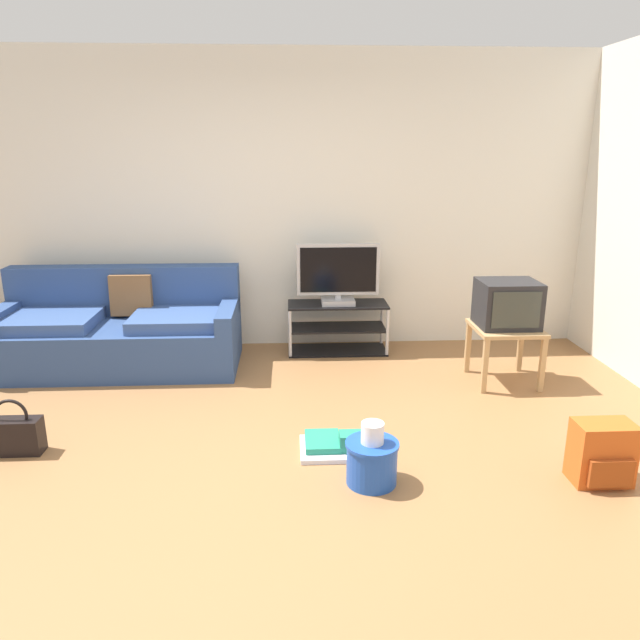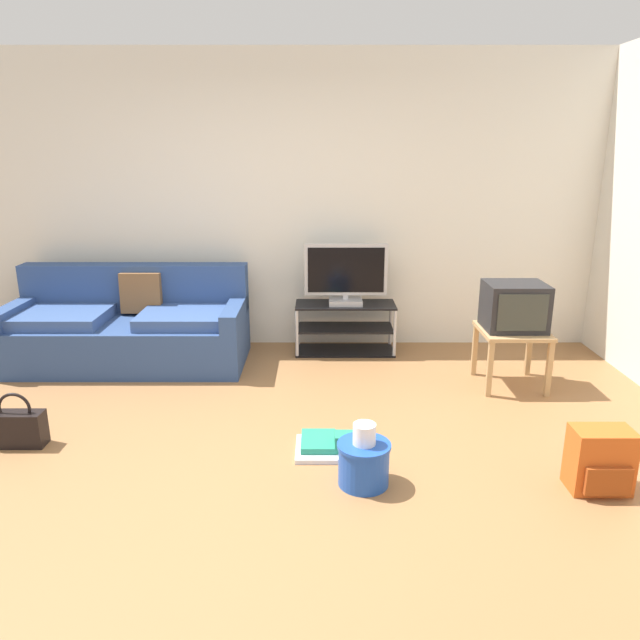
% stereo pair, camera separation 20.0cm
% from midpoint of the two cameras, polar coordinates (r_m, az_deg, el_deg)
% --- Properties ---
extents(ground_plane, '(9.00, 9.80, 0.02)m').
position_cam_midpoint_polar(ground_plane, '(3.66, -7.80, -14.35)').
color(ground_plane, olive).
extents(wall_back, '(9.00, 0.10, 2.70)m').
position_cam_midpoint_polar(wall_back, '(5.62, -6.31, 11.09)').
color(wall_back, silver).
rests_on(wall_back, ground_plane).
extents(couch, '(2.05, 0.88, 0.83)m').
position_cam_midpoint_polar(couch, '(5.47, -19.74, -1.06)').
color(couch, navy).
rests_on(couch, ground_plane).
extents(tv_stand, '(0.92, 0.37, 0.47)m').
position_cam_midpoint_polar(tv_stand, '(5.52, 0.66, -0.74)').
color(tv_stand, black).
rests_on(tv_stand, ground_plane).
extents(flat_tv, '(0.75, 0.22, 0.56)m').
position_cam_midpoint_polar(flat_tv, '(5.38, 0.69, 4.38)').
color(flat_tv, '#B2B2B7').
rests_on(flat_tv, tv_stand).
extents(side_table, '(0.51, 0.51, 0.47)m').
position_cam_midpoint_polar(side_table, '(4.96, 16.33, -1.45)').
color(side_table, tan).
rests_on(side_table, ground_plane).
extents(crt_tv, '(0.46, 0.39, 0.37)m').
position_cam_midpoint_polar(crt_tv, '(4.90, 16.51, 1.50)').
color(crt_tv, '#232326').
rests_on(crt_tv, side_table).
extents(backpack, '(0.33, 0.27, 0.36)m').
position_cam_midpoint_polar(backpack, '(3.75, 24.13, -11.65)').
color(backpack, '#CC561E').
rests_on(backpack, ground_plane).
extents(handbag, '(0.34, 0.13, 0.36)m').
position_cam_midpoint_polar(handbag, '(4.26, -28.66, -9.69)').
color(handbag, black).
rests_on(handbag, ground_plane).
extents(cleaning_bucket, '(0.30, 0.30, 0.37)m').
position_cam_midpoint_polar(cleaning_bucket, '(3.44, 3.32, -13.21)').
color(cleaning_bucket, blue).
rests_on(cleaning_bucket, ground_plane).
extents(floor_tray, '(0.48, 0.34, 0.14)m').
position_cam_midpoint_polar(floor_tray, '(3.82, 0.11, -11.97)').
color(floor_tray, silver).
rests_on(floor_tray, ground_plane).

